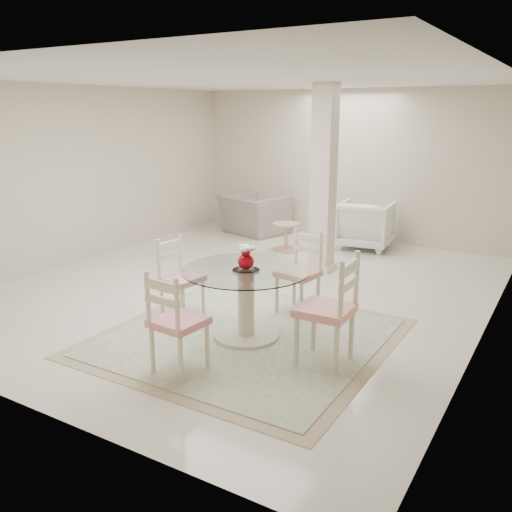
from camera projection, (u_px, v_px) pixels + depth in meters
The scene contains 13 objects.
ground at pixel (247, 288), 7.33m from camera, with size 7.00×7.00×0.00m, color white.
room_shell at pixel (246, 148), 6.84m from camera, with size 6.02×7.02×2.71m.
column at pixel (324, 180), 7.80m from camera, with size 0.30×0.30×2.70m, color beige.
area_rug at pixel (246, 337), 5.71m from camera, with size 2.84×2.84×0.02m.
dining_table at pixel (246, 304), 5.61m from camera, with size 1.31×1.31×0.76m.
red_vase at pixel (246, 257), 5.48m from camera, with size 0.20×0.18×0.26m.
dining_chair_east at pixel (333, 302), 4.94m from camera, with size 0.49×0.49×1.20m.
dining_chair_north at pixel (301, 266), 6.33m from camera, with size 0.48×0.48×1.06m.
dining_chair_west at pixel (178, 272), 6.18m from camera, with size 0.46×0.46×1.02m.
dining_chair_south at pixel (173, 316), 4.79m from camera, with size 0.46×0.46×1.07m.
recliner_taupe at pixel (254, 214), 10.47m from camera, with size 1.15×1.00×0.75m, color gray.
armchair_white at pixel (365, 225), 9.35m from camera, with size 0.87×0.90×0.82m, color white.
side_table at pixel (286, 238), 9.21m from camera, with size 0.46×0.46×0.47m.
Camera 1 is at (3.68, -5.91, 2.33)m, focal length 38.00 mm.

